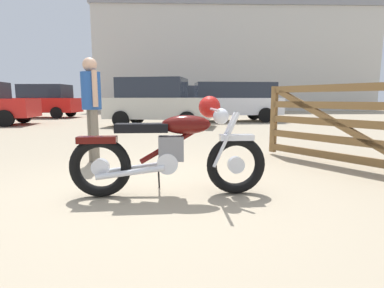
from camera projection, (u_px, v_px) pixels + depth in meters
The scene contains 9 objects.
ground_plane at pixel (157, 190), 3.42m from camera, with size 80.00×80.00×0.00m, color gray.
vintage_motorcycle at pixel (174, 150), 3.18m from camera, with size 2.08×0.73×1.07m.
timber_gate at pixel (357, 122), 4.29m from camera, with size 1.65×2.09×1.60m.
bystander at pixel (91, 99), 4.71m from camera, with size 0.31×0.38×1.66m.
white_estate_far at pixel (157, 102), 11.16m from camera, with size 4.09×2.23×1.78m.
pale_sedan_back at pixel (230, 101), 13.62m from camera, with size 4.87×2.36×1.74m.
red_hatchback_near at pixel (191, 101), 18.10m from camera, with size 4.14×2.37×1.78m.
dark_sedan_left at pixel (43, 101), 16.26m from camera, with size 3.93×1.88×1.78m.
industrial_building at pixel (230, 63), 28.71m from camera, with size 24.45×10.72×8.91m.
Camera 1 is at (0.48, -3.29, 1.03)m, focal length 27.96 mm.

